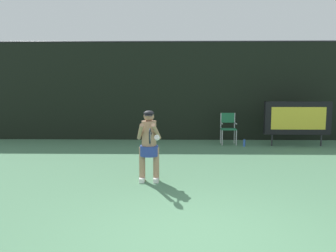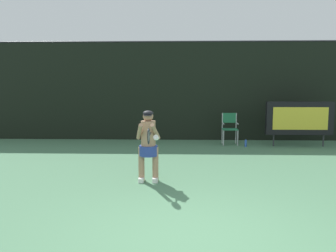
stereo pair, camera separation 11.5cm
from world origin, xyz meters
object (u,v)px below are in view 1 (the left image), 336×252
(scoreboard, at_px, (297,118))
(water_bottle, at_px, (244,143))
(tennis_racket, at_px, (150,136))
(umpire_chair, at_px, (228,126))
(tennis_player, at_px, (149,143))

(scoreboard, distance_m, water_bottle, 1.96)
(tennis_racket, bearing_deg, umpire_chair, 49.40)
(umpire_chair, xyz_separation_m, tennis_racket, (-2.33, -5.35, 0.46))
(tennis_player, distance_m, tennis_racket, 0.70)
(scoreboard, xyz_separation_m, umpire_chair, (-2.25, 0.34, -0.33))
(tennis_player, bearing_deg, tennis_racket, -83.86)
(scoreboard, relative_size, water_bottle, 8.30)
(scoreboard, height_order, water_bottle, scoreboard)
(umpire_chair, distance_m, water_bottle, 0.83)
(water_bottle, bearing_deg, tennis_player, -124.15)
(umpire_chair, distance_m, tennis_racket, 5.85)
(water_bottle, bearing_deg, tennis_racket, -119.83)
(umpire_chair, bearing_deg, water_bottle, -44.04)
(scoreboard, bearing_deg, water_bottle, -176.07)
(scoreboard, xyz_separation_m, tennis_racket, (-4.58, -5.01, 0.13))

